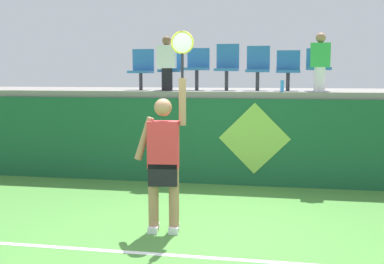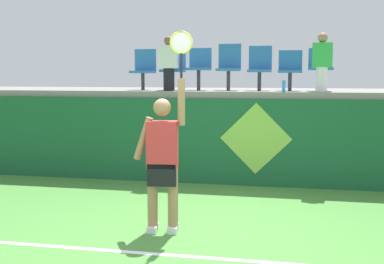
# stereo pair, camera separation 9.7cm
# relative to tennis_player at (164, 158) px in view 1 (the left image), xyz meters

# --- Properties ---
(ground_plane) EXTENTS (40.00, 40.00, 0.00)m
(ground_plane) POSITION_rel_tennis_player_xyz_m (0.36, -0.10, -0.94)
(ground_plane) COLOR #478438
(court_back_wall) EXTENTS (13.91, 0.20, 1.56)m
(court_back_wall) POSITION_rel_tennis_player_xyz_m (0.36, 2.91, -0.17)
(court_back_wall) COLOR #195633
(court_back_wall) RESTS_ON ground_plane
(spectator_platform) EXTENTS (13.91, 2.68, 0.12)m
(spectator_platform) POSITION_rel_tennis_player_xyz_m (0.36, 4.20, 0.67)
(spectator_platform) COLOR gray
(spectator_platform) RESTS_ON court_back_wall
(court_baseline_stripe) EXTENTS (12.52, 0.08, 0.01)m
(court_baseline_stripe) POSITION_rel_tennis_player_xyz_m (0.36, -0.79, -0.94)
(court_baseline_stripe) COLOR white
(court_baseline_stripe) RESTS_ON ground_plane
(tennis_player) EXTENTS (0.75, 0.30, 2.51)m
(tennis_player) POSITION_rel_tennis_player_xyz_m (0.00, 0.00, 0.00)
(tennis_player) COLOR white
(tennis_player) RESTS_ON ground_plane
(tennis_ball) EXTENTS (0.07, 0.07, 0.07)m
(tennis_ball) POSITION_rel_tennis_player_xyz_m (0.03, 0.40, -0.91)
(tennis_ball) COLOR #D1E533
(tennis_ball) RESTS_ON ground_plane
(water_bottle) EXTENTS (0.06, 0.06, 0.21)m
(water_bottle) POSITION_rel_tennis_player_xyz_m (1.42, 3.00, 0.84)
(water_bottle) COLOR #338CE5
(water_bottle) RESTS_ON spectator_platform
(stadium_chair_0) EXTENTS (0.44, 0.42, 0.81)m
(stadium_chair_0) POSITION_rel_tennis_player_xyz_m (-1.36, 3.66, 1.17)
(stadium_chair_0) COLOR #38383D
(stadium_chair_0) RESTS_ON spectator_platform
(stadium_chair_1) EXTENTS (0.44, 0.42, 0.88)m
(stadium_chair_1) POSITION_rel_tennis_player_xyz_m (-0.75, 3.66, 1.21)
(stadium_chair_1) COLOR #38383D
(stadium_chair_1) RESTS_ON spectator_platform
(stadium_chair_2) EXTENTS (0.44, 0.42, 0.82)m
(stadium_chair_2) POSITION_rel_tennis_player_xyz_m (-0.23, 3.65, 1.21)
(stadium_chair_2) COLOR #38383D
(stadium_chair_2) RESTS_ON spectator_platform
(stadium_chair_3) EXTENTS (0.44, 0.42, 0.90)m
(stadium_chair_3) POSITION_rel_tennis_player_xyz_m (0.36, 3.66, 1.23)
(stadium_chair_3) COLOR #38383D
(stadium_chair_3) RESTS_ON spectator_platform
(stadium_chair_4) EXTENTS (0.44, 0.42, 0.85)m
(stadium_chair_4) POSITION_rel_tennis_player_xyz_m (0.95, 3.66, 1.20)
(stadium_chair_4) COLOR #38383D
(stadium_chair_4) RESTS_ON spectator_platform
(stadium_chair_5) EXTENTS (0.44, 0.42, 0.76)m
(stadium_chair_5) POSITION_rel_tennis_player_xyz_m (1.52, 3.65, 1.16)
(stadium_chair_5) COLOR #38383D
(stadium_chair_5) RESTS_ON spectator_platform
(stadium_chair_6) EXTENTS (0.44, 0.42, 0.80)m
(stadium_chair_6) POSITION_rel_tennis_player_xyz_m (2.07, 3.65, 1.20)
(stadium_chair_6) COLOR #38383D
(stadium_chair_6) RESTS_ON spectator_platform
(spectator_0) EXTENTS (0.34, 0.20, 1.04)m
(spectator_0) POSITION_rel_tennis_player_xyz_m (2.07, 3.21, 1.27)
(spectator_0) COLOR white
(spectator_0) RESTS_ON spectator_platform
(spectator_1) EXTENTS (0.34, 0.20, 1.03)m
(spectator_1) POSITION_rel_tennis_player_xyz_m (-0.75, 3.25, 1.26)
(spectator_1) COLOR black
(spectator_1) RESTS_ON spectator_platform
(wall_signage_mount) EXTENTS (1.27, 0.01, 1.49)m
(wall_signage_mount) POSITION_rel_tennis_player_xyz_m (0.95, 2.80, -0.94)
(wall_signage_mount) COLOR #195633
(wall_signage_mount) RESTS_ON ground_plane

